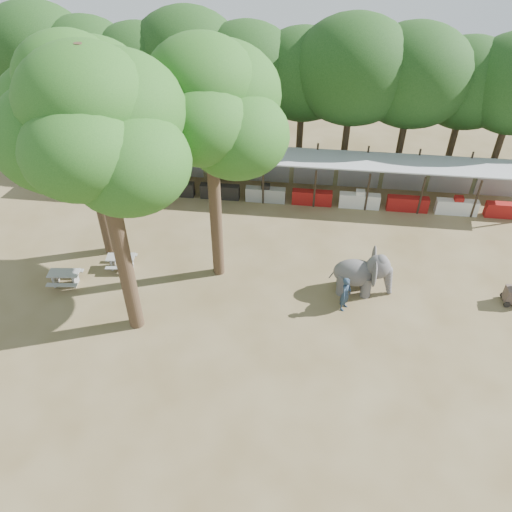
# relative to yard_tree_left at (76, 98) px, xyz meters

# --- Properties ---
(ground) EXTENTS (100.00, 100.00, 0.00)m
(ground) POSITION_rel_yard_tree_left_xyz_m (9.13, -7.19, -8.20)
(ground) COLOR brown
(ground) RESTS_ON ground
(vendor_stalls) EXTENTS (28.00, 2.99, 2.80)m
(vendor_stalls) POSITION_rel_yard_tree_left_xyz_m (9.13, 6.65, -7.02)
(vendor_stalls) COLOR #9B9DA2
(vendor_stalls) RESTS_ON ground
(yard_tree_left) EXTENTS (7.10, 6.90, 11.02)m
(yard_tree_left) POSITION_rel_yard_tree_left_xyz_m (0.00, 0.00, 0.00)
(yard_tree_left) COLOR #332316
(yard_tree_left) RESTS_ON ground
(yard_tree_center) EXTENTS (7.10, 6.90, 12.04)m
(yard_tree_center) POSITION_rel_yard_tree_left_xyz_m (3.00, -5.00, 1.01)
(yard_tree_center) COLOR #332316
(yard_tree_center) RESTS_ON ground
(yard_tree_back) EXTENTS (7.10, 6.90, 11.36)m
(yard_tree_back) POSITION_rel_yard_tree_left_xyz_m (6.00, -1.00, 0.34)
(yard_tree_back) COLOR #332316
(yard_tree_back) RESTS_ON ground
(backdrop_trees) EXTENTS (46.46, 5.95, 8.33)m
(backdrop_trees) POSITION_rel_yard_tree_left_xyz_m (9.13, 11.81, -2.69)
(backdrop_trees) COLOR #332316
(backdrop_trees) RESTS_ON ground
(elephant) EXTENTS (2.91, 2.24, 2.23)m
(elephant) POSITION_rel_yard_tree_left_xyz_m (13.14, -1.73, -7.08)
(elephant) COLOR #474445
(elephant) RESTS_ON ground
(handler) EXTENTS (0.68, 0.77, 1.78)m
(handler) POSITION_rel_yard_tree_left_xyz_m (12.34, -3.04, -7.31)
(handler) COLOR #26384C
(handler) RESTS_ON ground
(picnic_table_near) EXTENTS (1.60, 1.47, 0.73)m
(picnic_table_near) POSITION_rel_yard_tree_left_xyz_m (-1.11, -3.02, -7.72)
(picnic_table_near) COLOR gray
(picnic_table_near) RESTS_ON ground
(picnic_table_far) EXTENTS (1.54, 1.42, 0.70)m
(picnic_table_far) POSITION_rel_yard_tree_left_xyz_m (1.19, -1.45, -7.74)
(picnic_table_far) COLOR gray
(picnic_table_far) RESTS_ON ground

